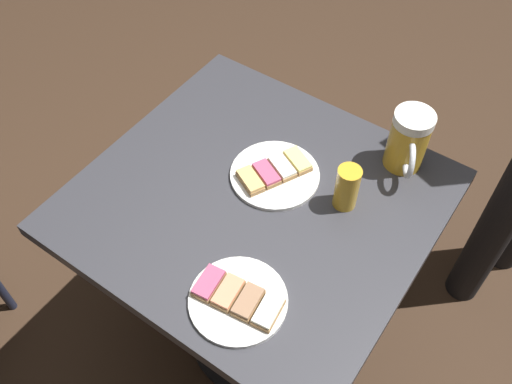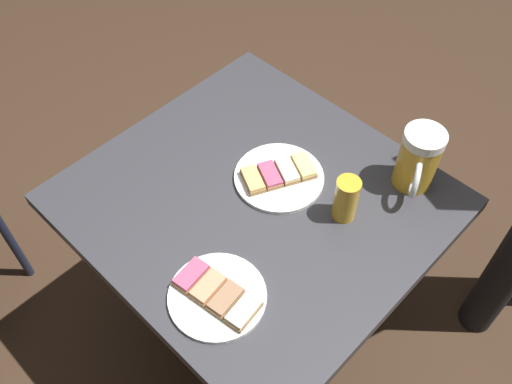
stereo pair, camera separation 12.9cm
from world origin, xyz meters
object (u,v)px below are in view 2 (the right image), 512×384
(beer_mug, at_px, (418,160))
(plate_near, at_px, (278,176))
(plate_far, at_px, (217,295))
(beer_glass_small, at_px, (346,199))

(beer_mug, bearing_deg, plate_near, -47.89)
(plate_near, bearing_deg, beer_mug, 132.11)
(plate_far, bearing_deg, beer_glass_small, 171.45)
(plate_near, height_order, plate_far, same)
(beer_mug, relative_size, beer_glass_small, 1.39)
(beer_mug, bearing_deg, plate_far, -11.45)
(beer_mug, bearing_deg, beer_glass_small, -16.61)
(plate_near, distance_m, beer_glass_small, 0.19)
(plate_near, distance_m, plate_far, 0.35)
(plate_near, height_order, beer_glass_small, beer_glass_small)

